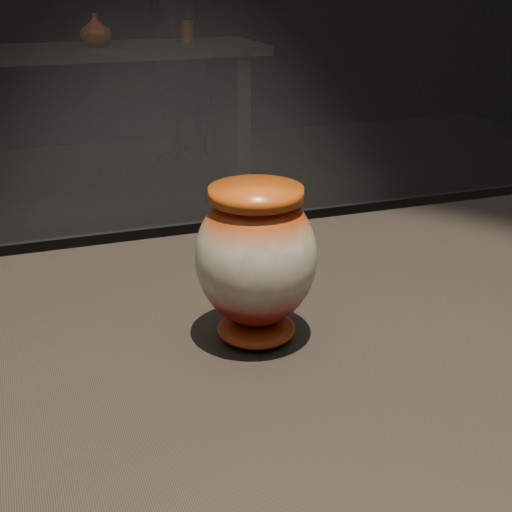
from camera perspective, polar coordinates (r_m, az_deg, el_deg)
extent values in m
cube|color=black|center=(0.78, -4.14, -10.49)|extent=(2.00, 0.80, 0.05)
ellipsoid|color=maroon|center=(0.81, 0.00, -5.81)|extent=(0.12, 0.12, 0.02)
ellipsoid|color=beige|center=(0.78, 0.00, -0.07)|extent=(0.17, 0.17, 0.16)
cylinder|color=#CD4513|center=(0.75, 0.00, 5.00)|extent=(0.13, 0.13, 0.01)
cube|color=black|center=(4.01, -14.25, 15.55)|extent=(2.00, 0.60, 0.05)
cube|color=black|center=(4.25, -2.05, 10.38)|extent=(0.08, 0.50, 0.85)
imported|color=maroon|center=(3.97, -12.74, 17.21)|extent=(0.20, 0.20, 0.17)
cylinder|color=brown|center=(4.12, -5.54, 17.41)|extent=(0.07, 0.07, 0.11)
imported|color=black|center=(5.10, -6.25, 17.54)|extent=(0.77, 0.75, 1.78)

